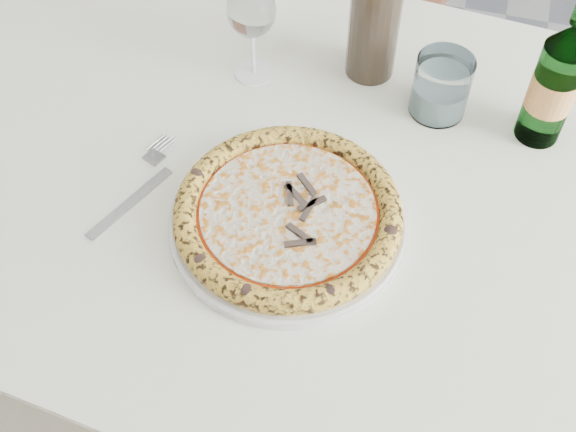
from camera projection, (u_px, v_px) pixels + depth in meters
The scene contains 7 objects.
dining_table at pixel (306, 208), 1.08m from camera, with size 1.55×1.00×0.76m.
plate at pixel (288, 221), 0.94m from camera, with size 0.31×0.31×0.02m.
pizza at pixel (288, 213), 0.93m from camera, with size 0.30×0.30×0.03m.
fork at pixel (138, 188), 0.99m from camera, with size 0.07×0.21×0.00m.
wine_glass at pixel (251, 13), 1.04m from camera, with size 0.07×0.07×0.16m.
tumbler at pixel (441, 89), 1.05m from camera, with size 0.08×0.08×0.09m.
beer_bottle at pixel (555, 83), 0.97m from camera, with size 0.06×0.06×0.25m.
Camera 1 is at (-0.02, -0.45, 1.52)m, focal length 45.00 mm.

